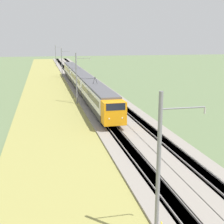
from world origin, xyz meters
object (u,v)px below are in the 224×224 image
Objects in this scene: catenary_mast_near at (159,170)px; catenary_mast_distant at (56,55)px; catenary_mast_far at (62,63)px; passenger_train at (81,80)px; catenary_mast_mid at (77,78)px.

catenary_mast_distant reaches higher than catenary_mast_near.
catenary_mast_near is at bearing 180.00° from catenary_mast_far.
passenger_train is 7.40× the size of catenary_mast_distant.
catenary_mast_near is 0.98× the size of catenary_mast_mid.
catenary_mast_mid reaches higher than catenary_mast_distant.
passenger_train is 7.61× the size of catenary_mast_far.
passenger_train is 7.49× the size of catenary_mast_near.
passenger_train is 52.71m from catenary_mast_near.
catenary_mast_far is at bearing -180.00° from catenary_mast_distant.
catenary_mast_distant is at bearing -177.79° from passenger_train.
catenary_mast_distant is (77.66, -0.00, -0.05)m from catenary_mast_mid.
catenary_mast_distant is at bearing 0.00° from catenary_mast_near.
passenger_train is at bearing -177.79° from catenary_mast_distant.
catenary_mast_far is 38.83m from catenary_mast_distant.
catenary_mast_far is at bearing -174.38° from passenger_train.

